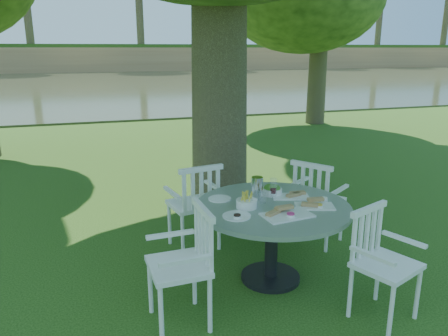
{
  "coord_description": "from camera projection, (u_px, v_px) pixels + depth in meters",
  "views": [
    {
      "loc": [
        -1.41,
        -4.25,
        2.13
      ],
      "look_at": [
        0.0,
        0.2,
        0.85
      ],
      "focal_mm": 35.0,
      "sensor_mm": 36.0,
      "label": 1
    }
  ],
  "objects": [
    {
      "name": "chair_sw",
      "position": [
        190.0,
        256.0,
        3.41
      ],
      "size": [
        0.47,
        0.5,
        0.96
      ],
      "rotation": [
        0.0,
        0.0,
        -1.53
      ],
      "color": "white",
      "rests_on": "ground"
    },
    {
      "name": "chair_ne",
      "position": [
        315.0,
        196.0,
        4.78
      ],
      "size": [
        0.65,
        0.66,
        0.96
      ],
      "rotation": [
        0.0,
        0.0,
        -4.11
      ],
      "color": "white",
      "rests_on": "ground"
    },
    {
      "name": "chair_se",
      "position": [
        377.0,
        254.0,
        3.51
      ],
      "size": [
        0.59,
        0.57,
        0.91
      ],
      "rotation": [
        0.0,
        0.0,
        0.38
      ],
      "color": "white",
      "rests_on": "ground"
    },
    {
      "name": "chair_nw",
      "position": [
        197.0,
        201.0,
        4.63
      ],
      "size": [
        0.56,
        0.54,
        0.97
      ],
      "rotation": [
        0.0,
        0.0,
        -2.96
      ],
      "color": "white",
      "rests_on": "ground"
    },
    {
      "name": "table",
      "position": [
        272.0,
        219.0,
        4.02
      ],
      "size": [
        1.42,
        1.42,
        0.75
      ],
      "color": "black",
      "rests_on": "ground"
    },
    {
      "name": "tableware",
      "position": [
        267.0,
        199.0,
        4.01
      ],
      "size": [
        1.07,
        0.84,
        0.22
      ],
      "color": "white",
      "rests_on": "table"
    },
    {
      "name": "ground",
      "position": [
        229.0,
        246.0,
        4.88
      ],
      "size": [
        140.0,
        140.0,
        0.0
      ],
      "primitive_type": "plane",
      "color": "#183B0C",
      "rests_on": "ground"
    },
    {
      "name": "river",
      "position": [
        109.0,
        85.0,
        26.02
      ],
      "size": [
        100.0,
        28.0,
        0.12
      ],
      "primitive_type": "cube",
      "color": "#343A22",
      "rests_on": "ground"
    }
  ]
}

